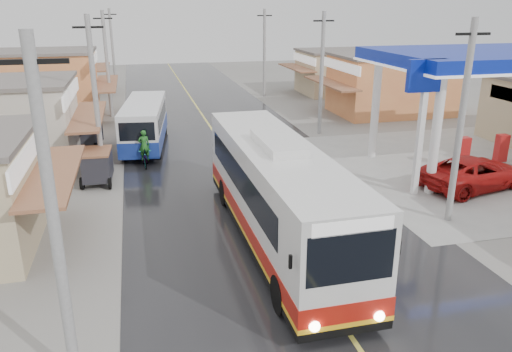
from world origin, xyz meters
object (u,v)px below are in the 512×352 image
(cyclist, at_px, (145,154))
(tricycle_far, at_px, (89,133))
(tricycle_near, at_px, (97,165))
(coach_bus, at_px, (277,193))
(second_bus, at_px, (145,123))
(jeepney, at_px, (474,173))

(cyclist, height_order, tricycle_far, cyclist)
(tricycle_near, bearing_deg, cyclist, 48.05)
(coach_bus, bearing_deg, tricycle_near, 129.35)
(second_bus, relative_size, tricycle_near, 3.71)
(jeepney, distance_m, cyclist, 16.90)
(second_bus, distance_m, jeepney, 18.90)
(coach_bus, xyz_separation_m, tricycle_near, (-6.80, 8.12, -0.95))
(jeepney, relative_size, tricycle_far, 2.40)
(cyclist, distance_m, tricycle_far, 5.57)
(coach_bus, height_order, tricycle_far, coach_bus)
(jeepney, bearing_deg, cyclist, 51.94)
(second_bus, bearing_deg, jeepney, -30.00)
(cyclist, bearing_deg, tricycle_far, 123.28)
(second_bus, relative_size, jeepney, 1.53)
(second_bus, relative_size, tricycle_far, 3.67)
(tricycle_near, height_order, tricycle_far, tricycle_near)
(coach_bus, height_order, jeepney, coach_bus)
(second_bus, xyz_separation_m, tricycle_far, (-3.39, 0.41, -0.56))
(jeepney, xyz_separation_m, tricycle_far, (-18.48, 11.77, 0.15))
(tricycle_near, bearing_deg, second_bus, 71.74)
(jeepney, bearing_deg, coach_bus, 93.92)
(tricycle_near, bearing_deg, tricycle_far, 100.25)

